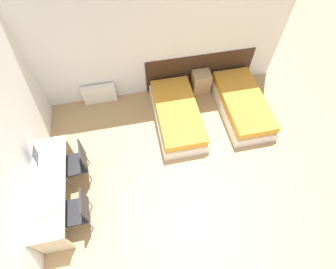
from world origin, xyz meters
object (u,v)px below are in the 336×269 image
Objects in this scene: nightstand at (201,82)px; chair_near_notebook at (78,210)px; laptop at (43,157)px; bed_near_window at (177,115)px; bed_near_door at (242,104)px; chair_near_laptop at (77,162)px.

chair_near_notebook is (-2.91, -2.68, 0.22)m from nightstand.
chair_near_notebook is 1.13m from laptop.
bed_near_window is 1.00× the size of bed_near_door.
bed_near_window is 2.15× the size of chair_near_laptop.
chair_near_laptop and chair_near_notebook have the same top height.
chair_near_laptop is 0.93m from chair_near_notebook.
bed_near_window is at bearing 180.00° from bed_near_door.
nightstand is at bearing 25.93° from chair_near_laptop.
chair_near_laptop is 2.83× the size of laptop.
nightstand is 3.96m from chair_near_notebook.
bed_near_door is 3.59× the size of nightstand.
nightstand is 3.40m from chair_near_laptop.
laptop is at bearing 117.64° from chair_near_notebook.
bed_near_window is 6.07× the size of laptop.
chair_near_notebook is (0.00, -0.93, 0.00)m from chair_near_laptop.
chair_near_notebook is at bearing -138.96° from bed_near_window.
bed_near_window is at bearing -133.41° from nightstand.
nightstand is 0.60× the size of chair_near_laptop.
bed_near_window is 2.15× the size of chair_near_notebook.
nightstand reaches higher than bed_near_door.
bed_near_door is 2.15× the size of chair_near_notebook.
bed_near_door is at bearing 9.17° from chair_near_laptop.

